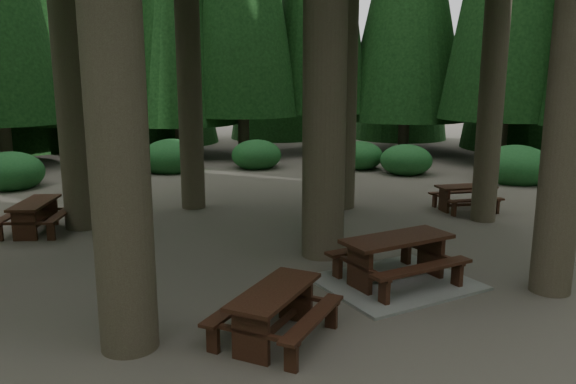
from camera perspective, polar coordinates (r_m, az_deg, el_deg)
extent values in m
plane|color=#524A42|center=(11.07, -0.21, -7.00)|extent=(80.00, 80.00, 0.00)
cube|color=gray|center=(10.08, 10.88, -9.01)|extent=(2.99, 2.70, 0.05)
cube|color=black|center=(9.83, 11.06, -4.69)|extent=(2.10, 1.29, 0.07)
cube|color=black|center=(10.41, 8.67, -5.55)|extent=(1.96, 0.82, 0.05)
cube|color=black|center=(9.46, 13.55, -7.53)|extent=(1.96, 0.82, 0.05)
cube|color=black|center=(9.49, 7.29, -7.86)|extent=(0.25, 0.60, 0.79)
cube|color=black|center=(9.47, 7.30, -7.48)|extent=(0.53, 1.54, 0.07)
cube|color=black|center=(10.46, 14.29, -6.26)|extent=(0.25, 0.60, 0.79)
cube|color=black|center=(10.44, 14.31, -5.92)|extent=(0.53, 1.54, 0.07)
cube|color=black|center=(10.02, 10.92, -8.10)|extent=(1.59, 0.55, 0.09)
cube|color=black|center=(14.09, -24.34, -1.00)|extent=(0.92, 1.77, 0.06)
cube|color=black|center=(14.37, -26.33, -2.10)|extent=(0.51, 1.70, 0.05)
cube|color=black|center=(13.96, -22.10, -2.11)|extent=(0.51, 1.70, 0.05)
cube|color=black|center=(13.57, -25.22, -3.13)|extent=(0.52, 0.16, 0.67)
cube|color=black|center=(13.55, -25.24, -2.90)|extent=(1.35, 0.30, 0.06)
cube|color=black|center=(14.78, -23.30, -1.81)|extent=(0.52, 0.16, 0.67)
cube|color=black|center=(14.77, -23.32, -1.59)|extent=(1.35, 0.30, 0.06)
cube|color=black|center=(14.21, -24.16, -3.10)|extent=(0.31, 1.39, 0.07)
cube|color=black|center=(15.70, 17.64, 0.52)|extent=(1.56, 0.62, 0.05)
cube|color=black|center=(16.19, 16.66, -0.02)|extent=(1.55, 0.23, 0.04)
cube|color=black|center=(15.32, 18.56, -0.80)|extent=(1.55, 0.23, 0.04)
cube|color=black|center=(15.47, 15.59, -0.80)|extent=(0.07, 0.47, 0.62)
cube|color=black|center=(15.45, 15.60, -0.61)|extent=(0.08, 1.25, 0.05)
cube|color=black|center=(16.09, 19.47, -0.56)|extent=(0.07, 0.47, 0.62)
cube|color=black|center=(16.08, 19.48, -0.38)|extent=(0.08, 1.25, 0.05)
cube|color=black|center=(15.80, 17.53, -1.23)|extent=(1.29, 0.08, 0.07)
cube|color=black|center=(7.71, -1.35, -10.03)|extent=(1.56, 1.74, 0.06)
cube|color=black|center=(8.07, -4.99, -11.22)|extent=(1.23, 1.48, 0.05)
cube|color=black|center=(7.60, 2.56, -12.69)|extent=(1.23, 1.48, 0.05)
cube|color=black|center=(7.31, -3.81, -14.48)|extent=(0.45, 0.38, 0.68)
cube|color=black|center=(7.28, -3.81, -14.08)|extent=(1.12, 0.90, 0.06)
cube|color=black|center=(8.41, 0.78, -10.80)|extent=(0.45, 0.38, 0.68)
cube|color=black|center=(8.39, 0.79, -10.45)|extent=(1.12, 0.90, 0.06)
cube|color=black|center=(7.92, -1.33, -13.64)|extent=(0.93, 1.16, 0.08)
ellipsoid|color=#1F5C28|center=(20.62, 22.12, 2.10)|extent=(2.42, 2.42, 1.49)
ellipsoid|color=#1F5C28|center=(21.07, 11.89, 2.91)|extent=(1.90, 1.90, 1.17)
ellipsoid|color=#1F5C28|center=(21.93, 7.22, 3.42)|extent=(1.84, 1.84, 1.13)
ellipsoid|color=#1F5C28|center=(22.01, -3.23, 3.52)|extent=(1.95, 1.95, 1.20)
ellipsoid|color=#1F5C28|center=(21.68, -11.68, 3.17)|extent=(2.31, 2.31, 1.42)
ellipsoid|color=#1F5C28|center=(21.12, -17.50, 2.64)|extent=(1.93, 1.93, 1.19)
ellipsoid|color=#1F5C28|center=(20.15, -26.42, 1.52)|extent=(2.15, 2.15, 1.32)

